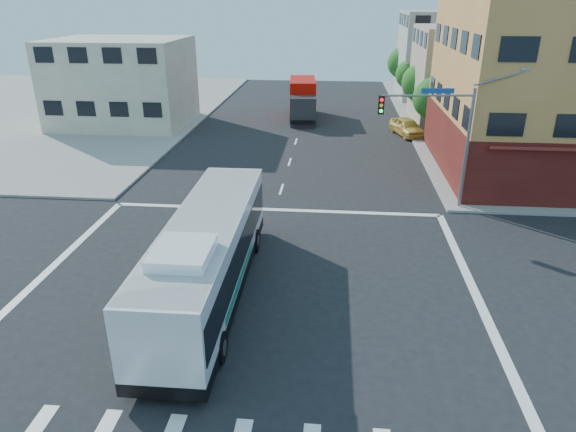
{
  "coord_description": "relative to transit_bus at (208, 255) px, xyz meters",
  "views": [
    {
      "loc": [
        3.34,
        -18.18,
        11.55
      ],
      "look_at": [
        1.27,
        4.01,
        1.99
      ],
      "focal_mm": 32.0,
      "sensor_mm": 36.0,
      "label": 1
    }
  ],
  "objects": [
    {
      "name": "street_tree_b",
      "position": [
        13.53,
        35.99,
        1.86
      ],
      "size": [
        3.8,
        3.8,
        5.79
      ],
      "color": "#321F12",
      "rests_on": "ground"
    },
    {
      "name": "building_east_near",
      "position": [
        18.61,
        34.04,
        2.61
      ],
      "size": [
        12.06,
        10.06,
        9.0
      ],
      "color": "tan",
      "rests_on": "ground"
    },
    {
      "name": "transit_bus",
      "position": [
        0.0,
        0.0,
        0.0
      ],
      "size": [
        3.02,
        13.08,
        3.87
      ],
      "rotation": [
        0.0,
        0.0,
        0.01
      ],
      "color": "black",
      "rests_on": "ground"
    },
    {
      "name": "street_tree_c",
      "position": [
        13.53,
        43.99,
        1.57
      ],
      "size": [
        3.4,
        3.4,
        5.29
      ],
      "color": "#321F12",
      "rests_on": "ground"
    },
    {
      "name": "street_tree_d",
      "position": [
        13.53,
        51.99,
        1.99
      ],
      "size": [
        4.0,
        4.0,
        6.03
      ],
      "color": "#321F12",
      "rests_on": "ground"
    },
    {
      "name": "building_east_far",
      "position": [
        18.61,
        48.04,
        3.11
      ],
      "size": [
        12.06,
        10.06,
        10.0
      ],
      "color": "#A2A29D",
      "rests_on": "ground"
    },
    {
      "name": "street_tree_a",
      "position": [
        13.53,
        27.99,
        1.7
      ],
      "size": [
        3.6,
        3.6,
        5.53
      ],
      "color": "#321F12",
      "rests_on": "ground"
    },
    {
      "name": "building_west",
      "position": [
        -15.39,
        30.05,
        2.11
      ],
      "size": [
        12.06,
        10.06,
        8.0
      ],
      "color": "beige",
      "rests_on": "ground"
    },
    {
      "name": "ground",
      "position": [
        1.63,
        0.06,
        -1.89
      ],
      "size": [
        120.0,
        120.0,
        0.0
      ],
      "primitive_type": "plane",
      "color": "black",
      "rests_on": "ground"
    },
    {
      "name": "box_truck",
      "position": [
        1.57,
        34.21,
        -0.04
      ],
      "size": [
        3.13,
        8.65,
        3.82
      ],
      "rotation": [
        0.0,
        0.0,
        0.08
      ],
      "color": "#26272B",
      "rests_on": "ground"
    },
    {
      "name": "signal_mast_ne",
      "position": [
        10.71,
        10.68,
        3.09
      ],
      "size": [
        7.91,
        1.13,
        8.07
      ],
      "color": "slate",
      "rests_on": "ground"
    },
    {
      "name": "parked_car",
      "position": [
        11.4,
        28.15,
        -1.11
      ],
      "size": [
        3.16,
        4.93,
        1.56
      ],
      "primitive_type": "imported",
      "rotation": [
        0.0,
        0.0,
        0.31
      ],
      "color": "gold",
      "rests_on": "ground"
    }
  ]
}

